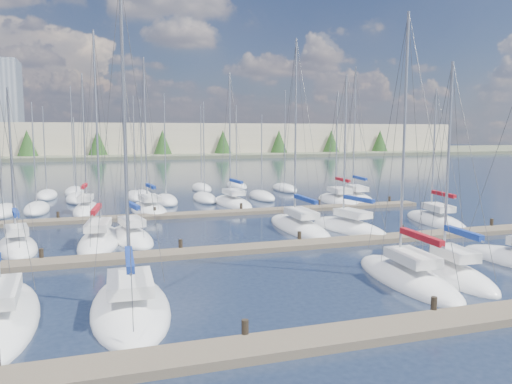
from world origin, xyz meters
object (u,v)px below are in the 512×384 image
object	(u,v)px
sailboat_p	(233,203)
sailboat_r	(355,198)
sailboat_e	(450,274)
sailboat_k	(299,227)
sailboat_q	(338,201)
sailboat_h	(17,247)
sailboat_c	(130,307)
sailboat_j	(131,237)
sailboat_o	(149,210)
sailboat_m	(435,221)
sailboat_i	(100,241)
sailboat_n	(86,210)
sailboat_d	(407,278)
sailboat_l	(349,228)

from	to	relation	value
sailboat_p	sailboat_r	size ratio (longest dim) A/B	0.93
sailboat_e	sailboat_r	world-z (taller)	sailboat_r
sailboat_k	sailboat_q	size ratio (longest dim) A/B	1.22
sailboat_h	sailboat_c	distance (m)	14.79
sailboat_e	sailboat_j	size ratio (longest dim) A/B	0.96
sailboat_o	sailboat_r	xyz separation A→B (m)	(22.65, 1.45, -0.00)
sailboat_m	sailboat_k	xyz separation A→B (m)	(-11.82, 0.93, 0.01)
sailboat_o	sailboat_c	distance (m)	26.68
sailboat_h	sailboat_r	distance (m)	35.35
sailboat_i	sailboat_n	bearing A→B (deg)	101.45
sailboat_d	sailboat_p	size ratio (longest dim) A/B	0.99
sailboat_h	sailboat_q	bearing A→B (deg)	13.23
sailboat_r	sailboat_i	distance (m)	30.65
sailboat_h	sailboat_m	bearing A→B (deg)	-11.16
sailboat_h	sailboat_n	distance (m)	15.33
sailboat_p	sailboat_q	size ratio (longest dim) A/B	1.14
sailboat_m	sailboat_r	world-z (taller)	sailboat_r
sailboat_o	sailboat_n	world-z (taller)	sailboat_o
sailboat_j	sailboat_n	world-z (taller)	sailboat_n
sailboat_d	sailboat_l	size ratio (longest dim) A/B	1.12
sailboat_m	sailboat_n	bearing A→B (deg)	159.18
sailboat_d	sailboat_j	world-z (taller)	sailboat_d
sailboat_o	sailboat_q	xyz separation A→B (m)	(19.88, 0.15, -0.02)
sailboat_k	sailboat_r	distance (m)	18.58
sailboat_d	sailboat_l	xyz separation A→B (m)	(3.61, 12.71, -0.01)
sailboat_o	sailboat_k	bearing A→B (deg)	-56.96
sailboat_d	sailboat_n	bearing A→B (deg)	122.39
sailboat_o	sailboat_r	distance (m)	22.70
sailboat_j	sailboat_m	distance (m)	24.43
sailboat_j	sailboat_k	world-z (taller)	sailboat_k
sailboat_e	sailboat_h	world-z (taller)	sailboat_e
sailboat_e	sailboat_n	xyz separation A→B (m)	(-18.24, 28.29, 0.01)
sailboat_j	sailboat_p	distance (m)	18.06
sailboat_e	sailboat_k	size ratio (longest dim) A/B	0.77
sailboat_i	sailboat_k	bearing A→B (deg)	8.80
sailboat_m	sailboat_q	xyz separation A→B (m)	(-2.05, 13.35, -0.01)
sailboat_l	sailboat_k	xyz separation A→B (m)	(-3.55, 1.45, 0.01)
sailboat_l	sailboat_n	xyz separation A→B (m)	(-19.29, 15.53, 0.02)
sailboat_i	sailboat_c	bearing A→B (deg)	-78.17
sailboat_r	sailboat_p	bearing A→B (deg)	-173.88
sailboat_p	sailboat_m	world-z (taller)	sailboat_p
sailboat_c	sailboat_q	world-z (taller)	sailboat_c
sailboat_o	sailboat_i	xyz separation A→B (m)	(-4.57, -12.65, 0.00)
sailboat_d	sailboat_o	bearing A→B (deg)	114.20
sailboat_l	sailboat_i	size ratio (longest dim) A/B	0.84
sailboat_e	sailboat_i	bearing A→B (deg)	146.21
sailboat_i	sailboat_q	size ratio (longest dim) A/B	1.19
sailboat_h	sailboat_k	distance (m)	19.74
sailboat_r	sailboat_k	bearing A→B (deg)	-123.83
sailboat_j	sailboat_m	xyz separation A→B (m)	(24.41, -1.08, -0.01)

